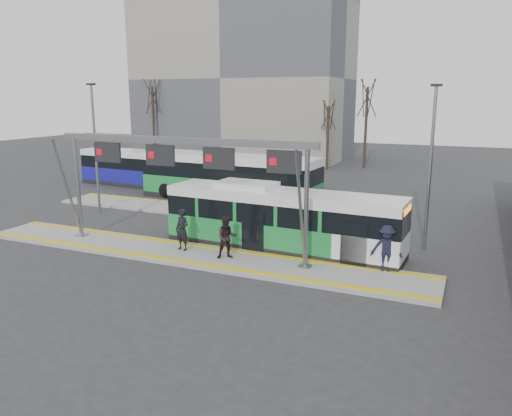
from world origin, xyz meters
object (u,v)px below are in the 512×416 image
Objects in this scene: hero_bus at (281,220)px; passenger_a at (182,230)px; passenger_b at (227,238)px; gantry at (182,161)px; passenger_c at (387,248)px.

passenger_a is (-4.00, -2.33, -0.32)m from hero_bus.
passenger_b is (2.44, -0.26, -0.02)m from passenger_a.
passenger_b is at bearing 3.23° from passenger_a.
passenger_b is (2.34, -0.23, -3.21)m from gantry.
gantry is at bearing 177.34° from passenger_c.
passenger_a is at bearing 163.40° from gantry.
passenger_b is 6.76m from passenger_c.
passenger_b is at bearing -5.69° from gantry.
passenger_b is at bearing -178.83° from passenger_c.
passenger_c reaches higher than passenger_b.
passenger_c is (9.12, 0.82, 0.01)m from passenger_a.
gantry is 6.70× the size of passenger_c.
gantry is at bearing -7.21° from passenger_a.
passenger_b is 0.97× the size of passenger_c.
passenger_c is at bearing -24.42° from passenger_b.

